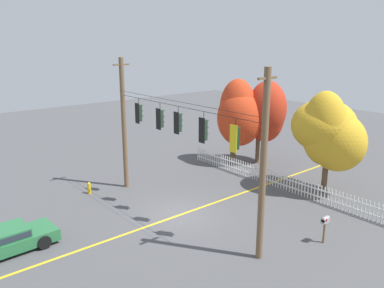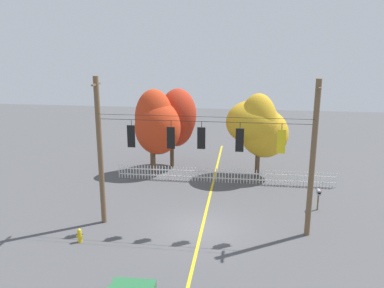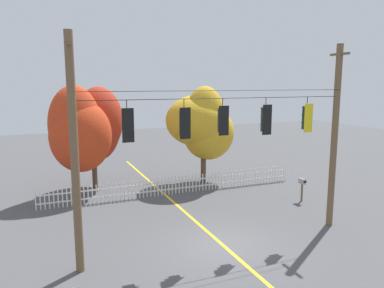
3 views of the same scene
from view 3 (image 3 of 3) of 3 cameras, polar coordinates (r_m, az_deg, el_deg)
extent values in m
plane|color=#4C4C4F|center=(16.09, 4.66, -15.19)|extent=(80.00, 80.00, 0.00)
cube|color=gold|center=(16.09, 4.66, -15.18)|extent=(0.16, 36.00, 0.01)
cylinder|color=brown|center=(13.27, -17.66, -1.85)|extent=(0.29, 0.29, 8.40)
cylinder|color=brown|center=(18.17, 21.11, 0.90)|extent=(0.29, 0.29, 8.40)
cube|color=brown|center=(13.09, -18.50, 14.48)|extent=(0.10, 1.10, 0.10)
cube|color=brown|center=(18.05, 21.83, 12.76)|extent=(0.10, 1.10, 0.10)
cylinder|color=black|center=(14.65, 4.97, 7.05)|extent=(11.24, 0.02, 0.02)
cylinder|color=black|center=(14.42, 5.45, 8.22)|extent=(11.24, 0.02, 0.02)
cylinder|color=black|center=(13.33, -10.05, 5.86)|extent=(0.03, 0.03, 0.40)
cube|color=black|center=(13.26, -9.84, 2.84)|extent=(0.43, 0.02, 1.22)
cube|color=#1E3323|center=(13.39, -9.97, 2.90)|extent=(0.30, 0.24, 0.99)
cylinder|color=#410706|center=(13.49, -10.13, 4.34)|extent=(0.20, 0.03, 0.20)
cube|color=#1E3323|center=(13.52, -10.19, 4.84)|extent=(0.22, 0.12, 0.06)
cylinder|color=yellow|center=(13.52, -10.09, 2.96)|extent=(0.20, 0.03, 0.20)
cube|color=#1E3323|center=(13.55, -10.15, 3.46)|extent=(0.22, 0.12, 0.06)
cylinder|color=#073513|center=(13.56, -10.05, 1.58)|extent=(0.20, 0.03, 0.20)
cube|color=#1E3323|center=(13.59, -10.11, 2.08)|extent=(0.22, 0.12, 0.06)
cylinder|color=black|center=(13.96, -1.25, 6.09)|extent=(0.03, 0.03, 0.43)
cube|color=black|center=(13.90, -1.05, 3.20)|extent=(0.43, 0.02, 1.19)
cube|color=#1E3323|center=(14.02, -1.24, 3.26)|extent=(0.30, 0.24, 0.96)
cylinder|color=#410706|center=(14.11, -1.44, 4.60)|extent=(0.20, 0.03, 0.20)
cube|color=#1E3323|center=(14.15, -1.51, 5.08)|extent=(0.22, 0.12, 0.06)
cylinder|color=yellow|center=(14.14, -1.44, 3.31)|extent=(0.20, 0.03, 0.20)
cube|color=#1E3323|center=(14.17, -1.51, 3.79)|extent=(0.22, 0.12, 0.06)
cylinder|color=#073513|center=(14.18, -1.43, 2.03)|extent=(0.20, 0.03, 0.20)
cube|color=#1E3323|center=(14.21, -1.50, 2.51)|extent=(0.22, 0.12, 0.06)
cylinder|color=black|center=(14.63, 4.74, 6.27)|extent=(0.03, 0.03, 0.40)
cube|color=black|center=(14.57, 4.94, 3.61)|extent=(0.43, 0.02, 1.17)
cube|color=#1E3323|center=(14.68, 4.71, 3.66)|extent=(0.30, 0.24, 0.95)
cylinder|color=#410706|center=(14.77, 4.48, 4.92)|extent=(0.20, 0.03, 0.20)
cube|color=#1E3323|center=(14.80, 4.41, 5.38)|extent=(0.22, 0.12, 0.06)
cylinder|color=yellow|center=(14.80, 4.47, 3.71)|extent=(0.20, 0.03, 0.20)
cube|color=#1E3323|center=(14.83, 4.39, 4.17)|extent=(0.22, 0.12, 0.06)
cylinder|color=#073513|center=(14.83, 4.45, 2.50)|extent=(0.20, 0.03, 0.20)
cube|color=#1E3323|center=(14.86, 4.38, 2.96)|extent=(0.22, 0.12, 0.06)
cylinder|color=black|center=(15.65, 11.33, 6.31)|extent=(0.03, 0.03, 0.41)
cube|color=black|center=(15.59, 11.51, 3.68)|extent=(0.43, 0.02, 1.25)
cube|color=#1E3323|center=(15.70, 11.25, 3.73)|extent=(0.30, 0.24, 1.01)
cylinder|color=#410706|center=(15.78, 11.02, 4.99)|extent=(0.20, 0.03, 0.20)
cube|color=#1E3323|center=(15.81, 10.94, 5.42)|extent=(0.22, 0.12, 0.06)
cylinder|color=yellow|center=(15.81, 10.98, 3.78)|extent=(0.20, 0.03, 0.20)
cube|color=#1E3323|center=(15.84, 10.90, 4.21)|extent=(0.22, 0.12, 0.06)
cylinder|color=#073513|center=(15.85, 10.94, 2.57)|extent=(0.20, 0.03, 0.20)
cube|color=#1E3323|center=(15.87, 10.86, 3.00)|extent=(0.22, 0.12, 0.06)
cylinder|color=black|center=(16.92, 17.36, 6.27)|extent=(0.03, 0.03, 0.41)
cube|color=yellow|center=(16.87, 17.53, 3.84)|extent=(0.43, 0.02, 1.26)
cube|color=black|center=(16.97, 17.24, 3.88)|extent=(0.30, 0.24, 1.01)
cylinder|color=#410706|center=(17.05, 17.01, 5.05)|extent=(0.20, 0.03, 0.20)
cube|color=black|center=(17.07, 16.93, 5.45)|extent=(0.22, 0.12, 0.06)
cylinder|color=yellow|center=(17.07, 16.96, 3.92)|extent=(0.20, 0.03, 0.20)
cube|color=black|center=(17.10, 16.88, 4.32)|extent=(0.22, 0.12, 0.06)
cylinder|color=#073513|center=(17.10, 16.90, 2.80)|extent=(0.20, 0.03, 0.20)
cube|color=black|center=(17.13, 16.83, 3.20)|extent=(0.22, 0.12, 0.06)
cube|color=white|center=(21.40, -22.99, -8.07)|extent=(0.06, 0.04, 1.08)
cube|color=white|center=(21.40, -22.38, -8.04)|extent=(0.06, 0.04, 1.08)
cube|color=white|center=(21.40, -21.78, -8.00)|extent=(0.06, 0.04, 1.08)
cube|color=white|center=(21.40, -21.17, -7.96)|extent=(0.06, 0.04, 1.08)
cube|color=white|center=(21.40, -20.56, -7.92)|extent=(0.06, 0.04, 1.08)
cube|color=white|center=(21.41, -19.95, -7.88)|extent=(0.06, 0.04, 1.08)
cube|color=white|center=(21.41, -19.35, -7.84)|extent=(0.06, 0.04, 1.08)
cube|color=white|center=(21.42, -18.74, -7.80)|extent=(0.06, 0.04, 1.08)
cube|color=white|center=(21.44, -18.13, -7.76)|extent=(0.06, 0.04, 1.08)
cube|color=white|center=(21.45, -17.53, -7.71)|extent=(0.06, 0.04, 1.08)
cube|color=white|center=(21.47, -16.93, -7.67)|extent=(0.06, 0.04, 1.08)
cube|color=white|center=(21.49, -16.32, -7.62)|extent=(0.06, 0.04, 1.08)
cube|color=white|center=(21.51, -15.72, -7.58)|extent=(0.06, 0.04, 1.08)
cube|color=white|center=(21.54, -15.12, -7.53)|extent=(0.06, 0.04, 1.08)
cube|color=white|center=(21.56, -14.53, -7.48)|extent=(0.06, 0.04, 1.08)
cube|color=white|center=(21.59, -13.93, -7.44)|extent=(0.06, 0.04, 1.08)
cube|color=white|center=(21.62, -13.33, -7.39)|extent=(0.06, 0.04, 1.08)
cube|color=white|center=(21.66, -12.74, -7.34)|extent=(0.06, 0.04, 1.08)
cube|color=white|center=(21.69, -12.15, -7.29)|extent=(0.06, 0.04, 1.08)
cube|color=white|center=(21.73, -11.56, -7.24)|extent=(0.06, 0.04, 1.08)
cube|color=white|center=(21.77, -10.98, -7.19)|extent=(0.06, 0.04, 1.08)
cube|color=white|center=(21.82, -10.39, -7.14)|extent=(0.06, 0.04, 1.08)
cube|color=white|center=(21.86, -9.81, -7.09)|extent=(0.06, 0.04, 1.08)
cube|color=white|center=(21.91, -9.23, -7.03)|extent=(0.06, 0.04, 1.08)
cube|color=white|center=(21.96, -8.66, -6.98)|extent=(0.06, 0.04, 1.08)
cube|color=white|center=(22.01, -8.08, -6.93)|extent=(0.06, 0.04, 1.08)
cube|color=white|center=(22.06, -7.51, -6.87)|extent=(0.06, 0.04, 1.08)
cube|color=white|center=(22.12, -6.95, -6.82)|extent=(0.06, 0.04, 1.08)
cube|color=white|center=(22.18, -6.38, -6.76)|extent=(0.06, 0.04, 1.08)
cube|color=white|center=(22.24, -5.82, -6.71)|extent=(0.06, 0.04, 1.08)
cube|color=white|center=(22.30, -5.26, -6.65)|extent=(0.06, 0.04, 1.08)
cube|color=white|center=(22.37, -4.71, -6.60)|extent=(0.06, 0.04, 1.08)
cube|color=white|center=(22.43, -4.16, -6.54)|extent=(0.06, 0.04, 1.08)
cube|color=white|center=(22.50, -3.61, -6.49)|extent=(0.06, 0.04, 1.08)
cube|color=white|center=(22.57, -3.06, -6.43)|extent=(0.06, 0.04, 1.08)
cube|color=white|center=(22.64, -2.52, -6.37)|extent=(0.06, 0.04, 1.08)
cube|color=white|center=(22.72, -1.99, -6.32)|extent=(0.06, 0.04, 1.08)
cube|color=white|center=(22.80, -1.45, -6.26)|extent=(0.06, 0.04, 1.08)
cube|color=white|center=(22.87, -0.92, -6.20)|extent=(0.06, 0.04, 1.08)
cube|color=white|center=(22.96, -0.40, -6.15)|extent=(0.06, 0.04, 1.08)
cube|color=white|center=(23.04, 0.13, -6.09)|extent=(0.06, 0.04, 1.08)
cube|color=white|center=(23.12, 0.64, -6.03)|extent=(0.06, 0.04, 1.08)
cube|color=white|center=(23.21, 1.16, -5.98)|extent=(0.06, 0.04, 1.08)
cube|color=white|center=(23.30, 1.67, -5.92)|extent=(0.06, 0.04, 1.08)
cube|color=white|center=(23.39, 2.17, -5.86)|extent=(0.06, 0.04, 1.08)
cube|color=white|center=(23.48, 2.68, -5.80)|extent=(0.06, 0.04, 1.08)
cube|color=white|center=(23.57, 3.17, -5.75)|extent=(0.06, 0.04, 1.08)
cube|color=white|center=(23.67, 3.67, -5.69)|extent=(0.06, 0.04, 1.08)
cube|color=white|center=(23.77, 4.16, -5.63)|extent=(0.06, 0.04, 1.08)
cube|color=white|center=(23.86, 4.65, -5.57)|extent=(0.06, 0.04, 1.08)
cube|color=white|center=(23.96, 5.13, -5.52)|extent=(0.06, 0.04, 1.08)
cube|color=white|center=(24.07, 5.60, -5.46)|extent=(0.06, 0.04, 1.08)
cube|color=white|center=(24.17, 6.08, -5.40)|extent=(0.06, 0.04, 1.08)
cube|color=white|center=(24.28, 6.55, -5.35)|extent=(0.06, 0.04, 1.08)
cube|color=white|center=(24.38, 7.01, -5.29)|extent=(0.06, 0.04, 1.08)
cube|color=white|center=(24.49, 7.47, -5.23)|extent=(0.06, 0.04, 1.08)
cube|color=white|center=(24.60, 7.93, -5.18)|extent=(0.06, 0.04, 1.08)
cube|color=white|center=(24.72, 8.38, -5.12)|extent=(0.06, 0.04, 1.08)
cube|color=white|center=(24.83, 8.83, -5.06)|extent=(0.06, 0.04, 1.08)
cube|color=white|center=(24.94, 9.28, -5.01)|extent=(0.06, 0.04, 1.08)
cube|color=white|center=(25.06, 9.72, -4.95)|extent=(0.06, 0.04, 1.08)
cube|color=white|center=(25.18, 10.15, -4.90)|extent=(0.06, 0.04, 1.08)
cube|color=white|center=(25.30, 10.58, -4.84)|extent=(0.06, 0.04, 1.08)
cube|color=white|center=(25.42, 11.01, -4.79)|extent=(0.06, 0.04, 1.08)
cube|color=white|center=(25.54, 11.43, -4.73)|extent=(0.06, 0.04, 1.08)
cube|color=white|center=(25.66, 11.85, -4.68)|extent=(0.06, 0.04, 1.08)
cube|color=white|center=(25.79, 12.27, -4.62)|extent=(0.06, 0.04, 1.08)
cube|color=white|center=(25.92, 12.68, -4.57)|extent=(0.06, 0.04, 1.08)
cube|color=white|center=(26.04, 13.09, -4.52)|extent=(0.06, 0.04, 1.08)
cube|color=white|center=(26.17, 13.49, -4.46)|extent=(0.06, 0.04, 1.08)
cube|color=white|center=(26.30, 13.89, -4.41)|extent=(0.06, 0.04, 1.08)
cube|color=white|center=(26.44, 14.28, -4.36)|extent=(0.06, 0.04, 1.08)
cube|color=white|center=(22.77, -2.28, -6.85)|extent=(16.00, 0.03, 0.08)
cube|color=white|center=(22.65, -2.28, -5.75)|extent=(16.00, 0.03, 0.08)
cylinder|color=brown|center=(22.97, -17.44, -4.95)|extent=(0.41, 0.41, 2.34)
ellipsoid|color=red|center=(22.74, -16.77, 1.18)|extent=(3.62, 3.25, 4.29)
ellipsoid|color=red|center=(22.73, -17.61, 2.79)|extent=(3.03, 2.61, 4.68)
cylinder|color=brown|center=(24.48, -14.81, -3.63)|extent=(0.32, 0.32, 2.61)
ellipsoid|color=#B22D19|center=(24.53, -14.58, 2.31)|extent=(3.05, 2.70, 4.20)
ellipsoid|color=#B22D19|center=(24.41, -14.12, 3.56)|extent=(3.00, 2.87, 4.30)
cylinder|color=brown|center=(24.86, 1.77, -3.41)|extent=(0.35, 0.35, 2.37)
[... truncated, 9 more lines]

